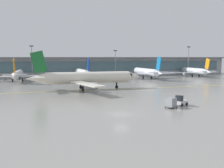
% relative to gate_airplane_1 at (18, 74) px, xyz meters
% --- Properties ---
extents(ground_plane, '(400.00, 400.00, 0.00)m').
position_rel_gate_airplane_1_xyz_m(ground_plane, '(23.61, -64.99, -2.72)').
color(ground_plane, gray).
extents(taxiway_centreline_stripe, '(109.98, 2.80, 0.01)m').
position_rel_gate_airplane_1_xyz_m(taxiway_centreline_stripe, '(23.39, -34.33, -2.71)').
color(taxiway_centreline_stripe, yellow).
rests_on(taxiway_centreline_stripe, ground_plane).
extents(terminal_concourse, '(176.42, 11.00, 9.60)m').
position_rel_gate_airplane_1_xyz_m(terminal_concourse, '(23.61, 20.20, 2.20)').
color(terminal_concourse, '#9EA3A8').
rests_on(terminal_concourse, ground_plane).
extents(gate_airplane_1, '(25.45, 27.30, 9.06)m').
position_rel_gate_airplane_1_xyz_m(gate_airplane_1, '(0.00, 0.00, 0.00)').
color(gate_airplane_1, white).
rests_on(gate_airplane_1, ground_plane).
extents(gate_airplane_2, '(25.84, 27.89, 9.23)m').
position_rel_gate_airplane_1_xyz_m(gate_airplane_2, '(26.31, 3.58, 0.05)').
color(gate_airplane_2, white).
rests_on(gate_airplane_2, ground_plane).
extents(gate_airplane_3, '(27.67, 29.75, 9.86)m').
position_rel_gate_airplane_1_xyz_m(gate_airplane_3, '(54.36, -1.73, 0.24)').
color(gate_airplane_3, silver).
rests_on(gate_airplane_3, ground_plane).
extents(gate_airplane_4, '(25.61, 27.57, 9.13)m').
position_rel_gate_airplane_1_xyz_m(gate_airplane_4, '(82.42, 3.58, 0.02)').
color(gate_airplane_4, silver).
rests_on(gate_airplane_4, ground_plane).
extents(taxiing_regional_jet, '(34.36, 32.01, 11.40)m').
position_rel_gate_airplane_1_xyz_m(taxiing_regional_jet, '(22.95, -32.34, 0.70)').
color(taxiing_regional_jet, silver).
rests_on(taxiing_regional_jet, ground_plane).
extents(baggage_tug, '(2.95, 2.49, 2.10)m').
position_rel_gate_airplane_1_xyz_m(baggage_tug, '(37.03, -61.08, -1.83)').
color(baggage_tug, silver).
rests_on(baggage_tug, ground_plane).
extents(cargo_dolly_lead, '(2.60, 2.39, 1.94)m').
position_rel_gate_airplane_1_xyz_m(cargo_dolly_lead, '(34.14, -62.57, -1.66)').
color(cargo_dolly_lead, '#595B60').
rests_on(cargo_dolly_lead, ground_plane).
extents(apron_light_mast_1, '(1.80, 0.36, 14.80)m').
position_rel_gate_airplane_1_xyz_m(apron_light_mast_1, '(4.77, 13.63, 5.38)').
color(apron_light_mast_1, gray).
rests_on(apron_light_mast_1, ground_plane).
extents(apron_light_mast_2, '(1.80, 0.36, 12.97)m').
position_rel_gate_airplane_1_xyz_m(apron_light_mast_2, '(43.99, 12.83, 4.45)').
color(apron_light_mast_2, gray).
rests_on(apron_light_mast_2, ground_plane).
extents(apron_light_mast_3, '(1.80, 0.36, 15.16)m').
position_rel_gate_airplane_1_xyz_m(apron_light_mast_3, '(83.74, 11.57, 5.55)').
color(apron_light_mast_3, gray).
rests_on(apron_light_mast_3, ground_plane).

